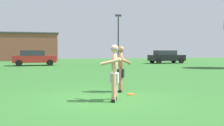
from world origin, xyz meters
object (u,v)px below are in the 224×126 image
at_px(player_in_black, 121,68).
at_px(car_black_far_end, 166,57).
at_px(frisbee, 131,94).
at_px(lamp_post, 118,34).
at_px(car_red_mid_lot, 34,58).
at_px(player_with_cap, 114,70).

distance_m(player_in_black, car_black_far_end, 22.03).
distance_m(frisbee, lamp_post, 16.98).
bearing_deg(car_red_mid_lot, car_black_far_end, 3.34).
distance_m(player_with_cap, player_in_black, 1.71).
bearing_deg(frisbee, player_in_black, 103.79).
bearing_deg(player_in_black, player_with_cap, -113.04).
xyz_separation_m(frisbee, lamp_post, (4.01, 16.18, 3.22)).
xyz_separation_m(player_with_cap, player_in_black, (0.67, 1.57, -0.05)).
xyz_separation_m(car_black_far_end, lamp_post, (-7.06, -3.45, 2.41)).
height_order(player_with_cap, car_black_far_end, player_with_cap).
height_order(frisbee, car_black_far_end, car_black_far_end).
bearing_deg(lamp_post, player_with_cap, -105.83).
distance_m(car_red_mid_lot, lamp_post, 9.10).
distance_m(player_in_black, lamp_post, 16.22).
distance_m(player_with_cap, frisbee, 1.55).
distance_m(car_red_mid_lot, car_black_far_end, 15.48).
height_order(player_with_cap, frisbee, player_with_cap).
bearing_deg(player_in_black, frisbee, -76.21).
relative_size(car_black_far_end, lamp_post, 0.84).
bearing_deg(player_with_cap, car_red_mid_lot, 100.27).
bearing_deg(frisbee, player_with_cap, -133.20).
height_order(player_in_black, car_red_mid_lot, player_in_black).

